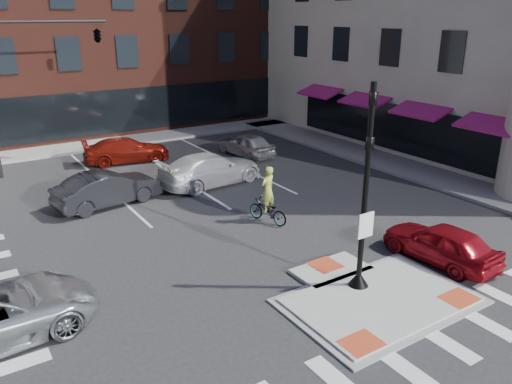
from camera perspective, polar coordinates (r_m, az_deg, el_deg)
ground at (r=15.26m, az=12.61°, el=-11.34°), size 120.00×120.00×0.00m
refuge_island at (r=15.09m, az=13.33°, el=-11.57°), size 5.40×4.65×0.13m
sidewalk_e at (r=28.91m, az=13.90°, el=3.71°), size 3.00×24.00×0.15m
sidewalk_n at (r=34.29m, az=-10.35°, el=6.44°), size 26.00×3.00×0.15m
building_n at (r=42.84m, az=-16.54°, el=19.00°), size 24.40×18.40×15.50m
building_e at (r=37.29m, az=25.35°, el=18.38°), size 21.90×23.90×17.70m
building_far_right at (r=65.67m, az=-17.08°, el=17.35°), size 12.00×12.00×12.00m
signal_pole at (r=14.47m, az=12.20°, el=-2.66°), size 0.60×0.60×5.98m
mast_arm_signal at (r=27.68m, az=-20.61°, el=15.31°), size 6.10×2.24×8.00m
red_sedan at (r=17.53m, az=20.39°, el=-5.47°), size 1.82×3.98×1.32m
white_pickup at (r=23.94m, az=-5.19°, el=2.63°), size 5.44×2.72×1.52m
bg_car_dark at (r=22.11m, az=-16.62°, el=0.36°), size 4.68×2.28×1.48m
bg_car_silver at (r=28.83m, az=-1.15°, el=5.47°), size 2.03×4.08×1.34m
bg_car_red at (r=28.49m, az=-14.58°, el=4.66°), size 4.87×2.65×1.34m
cyclist at (r=19.43m, az=1.33°, el=-1.36°), size 1.12×1.93×2.28m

